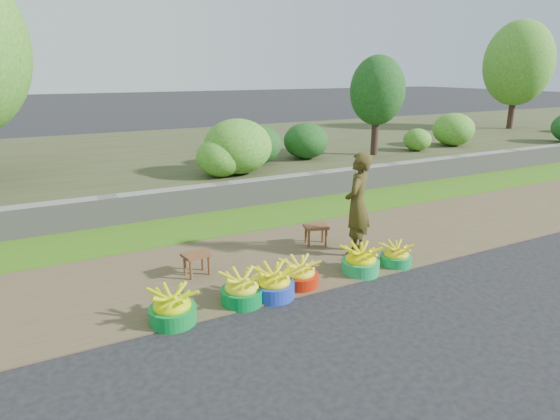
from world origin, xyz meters
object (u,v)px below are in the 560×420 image
basin_f (396,256)px  basin_d (300,274)px  basin_b (242,290)px  basin_e (361,261)px  stool_right (316,229)px  stool_left (196,258)px  vendor_woman (357,204)px  basin_a (172,308)px  basin_c (273,284)px

basin_f → basin_d: bearing=177.8°
basin_f → basin_b: bearing=-179.7°
basin_e → stool_right: size_ratio=1.21×
basin_f → stool_right: size_ratio=1.03×
stool_left → vendor_woman: size_ratio=0.25×
basin_a → basin_c: size_ratio=1.00×
basin_d → basin_e: 0.97m
stool_right → basin_c: bearing=-138.2°
basin_d → stool_left: size_ratio=1.27×
stool_right → vendor_woman: size_ratio=0.28×
basin_c → basin_e: 1.41m
basin_a → basin_c: (1.29, 0.03, 0.00)m
basin_b → basin_f: basin_b is taller
stool_left → basin_b: bearing=-76.5°
stool_right → vendor_woman: (0.35, -0.59, 0.53)m
basin_d → stool_left: basin_d is taller
basin_b → basin_f: (2.45, 0.01, -0.02)m
stool_right → basin_e: bearing=-90.7°
basin_b → stool_right: (1.84, 1.24, 0.11)m
vendor_woman → basin_d: bearing=-15.3°
basin_c → basin_e: size_ratio=1.00×
basin_e → stool_left: 2.29m
basin_c → vendor_woman: vendor_woman is taller
basin_c → basin_f: size_ratio=1.18×
basin_d → basin_f: bearing=-2.2°
basin_a → stool_right: basin_a is taller
basin_a → basin_e: bearing=2.1°
basin_e → basin_f: bearing=-2.2°
basin_a → vendor_woman: bearing=13.1°
basin_d → vendor_woman: (1.33, 0.58, 0.64)m
basin_c → stool_left: size_ratio=1.35×
basin_a → stool_right: (2.72, 1.31, 0.10)m
stool_left → basin_a: bearing=-120.6°
basin_c → vendor_woman: bearing=21.0°
basin_e → basin_b: bearing=-178.8°
basin_d → stool_left: (-1.10, 0.94, 0.10)m
basin_b → stool_left: 1.05m
basin_b → basin_d: size_ratio=1.05×
basin_d → basin_f: 1.59m
stool_right → stool_left: bearing=-173.7°
basin_c → stool_left: basin_c is taller
vendor_woman → basin_c: bearing=-17.7°
basin_a → basin_c: bearing=1.4°
basin_a → basin_f: (3.33, 0.08, -0.03)m
basin_b → stool_left: basin_b is taller
basin_e → vendor_woman: (0.36, 0.61, 0.63)m
basin_d → basin_c: bearing=-166.6°
basin_d → basin_a: bearing=-175.5°
basin_c → basin_a: bearing=-178.6°
basin_b → basin_c: 0.42m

